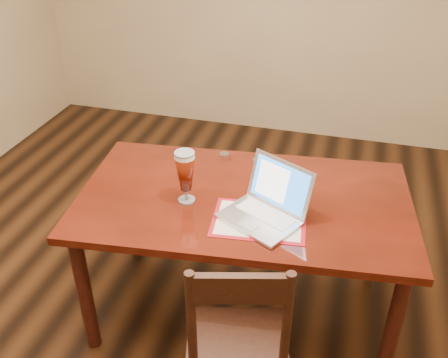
# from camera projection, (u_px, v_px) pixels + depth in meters

# --- Properties ---
(ground) EXTENTS (5.00, 5.00, 0.00)m
(ground) POSITION_uv_depth(u_px,v_px,m) (186.00, 303.00, 3.06)
(ground) COLOR black
(ground) RESTS_ON ground
(room_shell) EXTENTS (4.51, 5.01, 2.71)m
(room_shell) POSITION_uv_depth(u_px,v_px,m) (169.00, 7.00, 2.12)
(room_shell) COLOR tan
(room_shell) RESTS_ON ground
(dining_table) EXTENTS (1.82, 1.16, 1.09)m
(dining_table) POSITION_uv_depth(u_px,v_px,m) (243.00, 211.00, 2.64)
(dining_table) COLOR #52140B
(dining_table) RESTS_ON ground
(dining_chair) EXTENTS (0.54, 0.53, 1.05)m
(dining_chair) POSITION_uv_depth(u_px,v_px,m) (237.00, 348.00, 2.17)
(dining_chair) COLOR black
(dining_chair) RESTS_ON ground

